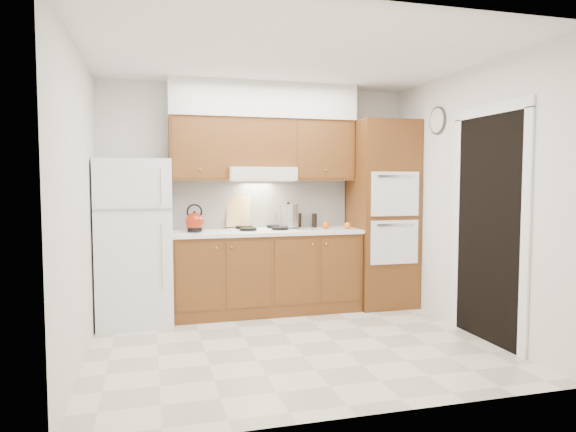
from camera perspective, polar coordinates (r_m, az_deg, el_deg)
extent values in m
plane|color=silver|center=(4.85, 0.54, -14.06)|extent=(3.60, 3.60, 0.00)
plane|color=white|center=(4.74, 0.56, 17.36)|extent=(3.60, 3.60, 0.00)
cube|color=silver|center=(6.07, -3.29, 2.07)|extent=(3.60, 0.02, 2.60)
cube|color=silver|center=(4.48, -22.21, 1.09)|extent=(0.02, 3.00, 2.60)
cube|color=silver|center=(5.39, 19.30, 1.60)|extent=(0.02, 3.00, 2.60)
cube|color=white|center=(5.62, -16.67, -2.75)|extent=(0.75, 0.72, 1.72)
cube|color=brown|center=(5.88, -2.41, -6.34)|extent=(2.11, 0.60, 0.90)
cube|color=white|center=(5.80, -2.40, -1.78)|extent=(2.13, 0.62, 0.04)
cube|color=white|center=(6.07, -3.03, 1.31)|extent=(2.11, 0.03, 0.56)
cube|color=brown|center=(6.24, 10.40, 0.22)|extent=(0.70, 0.65, 2.20)
cube|color=brown|center=(5.81, -9.95, 7.35)|extent=(0.63, 0.33, 0.70)
cube|color=brown|center=(6.11, 3.64, 7.23)|extent=(0.73, 0.33, 0.70)
cube|color=silver|center=(5.85, -3.09, 4.69)|extent=(0.75, 0.45, 0.15)
cube|color=brown|center=(5.92, -3.22, 8.07)|extent=(0.75, 0.33, 0.55)
cube|color=silver|center=(5.97, -2.73, 12.63)|extent=(2.13, 0.36, 0.40)
cube|color=white|center=(5.81, -2.93, -1.52)|extent=(0.74, 0.50, 0.01)
cube|color=black|center=(5.12, 21.34, -1.37)|extent=(0.02, 0.90, 2.10)
cylinder|color=#3F3833|center=(5.88, 16.29, 10.15)|extent=(0.02, 0.30, 0.30)
sphere|color=maroon|center=(5.67, -10.34, -0.65)|extent=(0.22, 0.22, 0.20)
cube|color=tan|center=(5.96, -5.53, 0.47)|extent=(0.28, 0.17, 0.35)
cylinder|color=silver|center=(5.92, 0.02, 0.02)|extent=(0.24, 0.24, 0.25)
cylinder|color=black|center=(6.14, 0.68, -0.32)|extent=(0.07, 0.07, 0.20)
cylinder|color=black|center=(6.16, 1.25, -0.47)|extent=(0.06, 0.06, 0.17)
cylinder|color=black|center=(6.15, 2.95, -0.50)|extent=(0.07, 0.07, 0.17)
sphere|color=orange|center=(6.00, 6.63, -1.05)|extent=(0.10, 0.10, 0.08)
sphere|color=orange|center=(5.98, 4.23, -1.04)|extent=(0.10, 0.10, 0.08)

